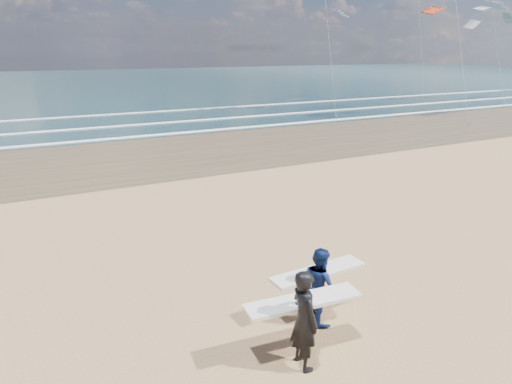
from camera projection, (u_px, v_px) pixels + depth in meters
wet_sand_strip at (399, 127)px, 32.73m from camera, size 220.00×12.00×0.01m
ocean at (172, 81)px, 78.48m from camera, size 220.00×100.00×0.02m
foam_breakers at (319, 110)px, 41.28m from camera, size 220.00×11.70×0.05m
surfer_near at (304, 317)px, 7.96m from camera, size 2.24×1.07×1.88m
surfer_far at (320, 284)px, 9.37m from camera, size 2.23×1.10×1.62m
kite_0 at (459, 27)px, 34.03m from camera, size 6.37×4.80×12.15m
kite_1 at (328, 32)px, 38.18m from camera, size 6.18×4.78×12.01m
kite_2 at (496, 37)px, 47.04m from camera, size 6.64×4.83×11.31m
kite_5 at (420, 25)px, 48.29m from camera, size 4.70×4.62×15.06m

